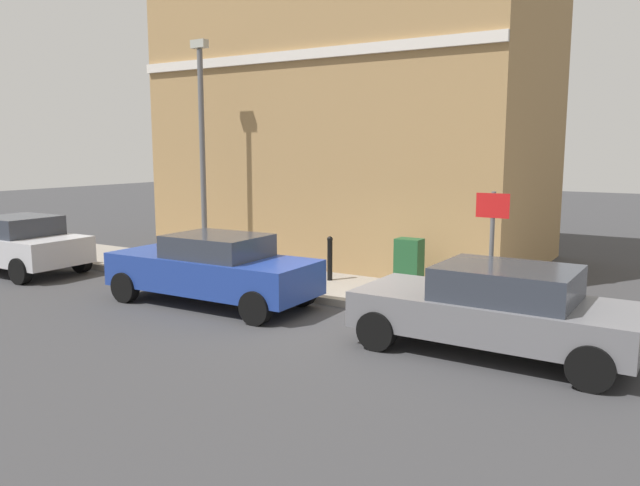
{
  "coord_description": "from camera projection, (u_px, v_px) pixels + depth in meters",
  "views": [
    {
      "loc": [
        -9.92,
        -5.62,
        3.2
      ],
      "look_at": [
        1.29,
        1.32,
        1.2
      ],
      "focal_mm": 35.0,
      "sensor_mm": 36.0,
      "label": 1
    }
  ],
  "objects": [
    {
      "name": "ground",
      "position": [
        344.0,
        320.0,
        11.74
      ],
      "size": [
        80.0,
        80.0,
        0.0
      ],
      "primitive_type": "plane",
      "color": "#38383A"
    },
    {
      "name": "car_silver",
      "position": [
        17.0,
        244.0,
        16.17
      ],
      "size": [
        1.99,
        3.97,
        1.48
      ],
      "rotation": [
        0.0,
        0.0,
        1.59
      ],
      "color": "#B7B7BC",
      "rests_on": "ground"
    },
    {
      "name": "car_grey",
      "position": [
        496.0,
        308.0,
        9.74
      ],
      "size": [
        1.97,
        4.31,
        1.41
      ],
      "rotation": [
        0.0,
        0.0,
        1.56
      ],
      "color": "slate",
      "rests_on": "ground"
    },
    {
      "name": "utility_cabinet",
      "position": [
        409.0,
        267.0,
        13.37
      ],
      "size": [
        0.46,
        0.61,
        1.15
      ],
      "color": "#1E4C28",
      "rests_on": "sidewalk"
    },
    {
      "name": "street_sign",
      "position": [
        492.0,
        235.0,
        11.15
      ],
      "size": [
        0.08,
        0.6,
        2.3
      ],
      "color": "#59595B",
      "rests_on": "sidewalk"
    },
    {
      "name": "corner_building",
      "position": [
        359.0,
        94.0,
        18.02
      ],
      "size": [
        6.45,
        10.29,
        9.52
      ],
      "color": "#9E7A4C",
      "rests_on": "ground"
    },
    {
      "name": "lamppost",
      "position": [
        202.0,
        145.0,
        15.83
      ],
      "size": [
        0.2,
        0.44,
        5.72
      ],
      "color": "#59595B",
      "rests_on": "sidewalk"
    },
    {
      "name": "sidewalk",
      "position": [
        184.0,
        268.0,
        16.53
      ],
      "size": [
        2.41,
        30.0,
        0.15
      ],
      "primitive_type": "cube",
      "color": "gray",
      "rests_on": "ground"
    },
    {
      "name": "car_blue",
      "position": [
        213.0,
        268.0,
        12.83
      ],
      "size": [
        1.9,
        4.53,
        1.47
      ],
      "rotation": [
        0.0,
        0.0,
        1.59
      ],
      "color": "navy",
      "rests_on": "ground"
    },
    {
      "name": "bollard_far_kerb",
      "position": [
        228.0,
        257.0,
        14.43
      ],
      "size": [
        0.14,
        0.14,
        1.04
      ],
      "color": "black",
      "rests_on": "sidewalk"
    },
    {
      "name": "bollard_near_cabinet",
      "position": [
        330.0,
        257.0,
        14.51
      ],
      "size": [
        0.14,
        0.14,
        1.04
      ],
      "color": "black",
      "rests_on": "sidewalk"
    }
  ]
}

